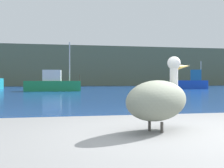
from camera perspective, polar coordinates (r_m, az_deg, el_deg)
hillside_backdrop at (r=67.09m, az=-10.40°, el=3.32°), size 140.00×10.98×8.45m
pier_dock at (r=3.19m, az=8.80°, el=-14.93°), size 3.92×2.85×0.68m
pelican at (r=3.09m, az=8.96°, el=-2.91°), size 1.10×0.94×0.79m
fishing_boat_blue at (r=42.78m, az=15.03°, el=0.29°), size 4.83×3.32×3.83m
fishing_boat_green at (r=32.97m, az=-11.27°, el=0.07°), size 6.13×2.21×5.33m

